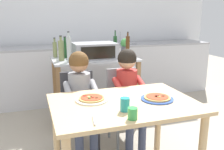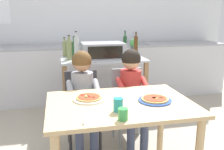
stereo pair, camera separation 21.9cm
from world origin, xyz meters
TOP-DOWN VIEW (x-y plane):
  - ground_plane at (0.00, 1.05)m, footprint 10.83×10.83m
  - back_wall_tiled at (-0.00, 2.69)m, footprint 5.42×0.14m
  - kitchen_counter at (0.00, 2.28)m, footprint 4.88×0.60m
  - kitchen_island_cart at (0.11, 1.32)m, footprint 1.08×0.59m
  - toaster_oven at (0.10, 1.31)m, footprint 0.53×0.38m
  - bottle_squat_spirits at (0.50, 1.18)m, footprint 0.05×0.05m
  - bottle_brown_beer at (-0.24, 1.48)m, footprint 0.07×0.07m
  - bottle_tall_green_wine at (0.46, 1.54)m, footprint 0.05×0.05m
  - bottle_slim_sauce at (-0.37, 1.55)m, footprint 0.05×0.05m
  - bottle_clear_vinegar at (-0.24, 1.18)m, footprint 0.06×0.06m
  - bottle_dark_olive_oil at (-0.32, 1.29)m, footprint 0.07×0.07m
  - potted_herb_plant at (0.54, 1.38)m, footprint 0.12×0.12m
  - dining_table at (0.00, 0.00)m, footprint 1.14×0.80m
  - dining_chair_left at (-0.23, 0.69)m, footprint 0.36×0.36m
  - dining_chair_right at (0.28, 0.70)m, footprint 0.36×0.36m
  - child_in_grey_shirt at (-0.23, 0.57)m, footprint 0.32×0.42m
  - child_in_red_shirt at (0.28, 0.58)m, footprint 0.32×0.42m
  - pizza_plate_white at (-0.23, 0.12)m, footprint 0.26×0.26m
  - pizza_plate_blue_rimmed at (0.28, -0.03)m, footprint 0.27×0.27m
  - drinking_cup_teal at (-0.06, -0.18)m, footprint 0.07×0.07m
  - drinking_cup_green at (-0.07, -0.33)m, footprint 0.07×0.07m
  - serving_spoon at (-0.32, -0.28)m, footprint 0.04×0.14m

SIDE VIEW (x-z plane):
  - ground_plane at x=0.00m, z-range 0.00..0.00m
  - kitchen_counter at x=0.00m, z-range -0.10..1.01m
  - dining_chair_left at x=-0.23m, z-range 0.07..0.89m
  - dining_chair_right at x=0.28m, z-range 0.07..0.89m
  - kitchen_island_cart at x=0.11m, z-range 0.15..1.00m
  - dining_table at x=0.00m, z-range 0.25..0.98m
  - child_in_grey_shirt at x=-0.23m, z-range 0.16..1.19m
  - child_in_red_shirt at x=0.28m, z-range 0.16..1.20m
  - serving_spoon at x=-0.32m, z-range 0.73..0.74m
  - pizza_plate_white at x=-0.23m, z-range 0.72..0.76m
  - pizza_plate_blue_rimmed at x=0.28m, z-range 0.72..0.76m
  - drinking_cup_green at x=-0.07m, z-range 0.73..0.81m
  - drinking_cup_teal at x=-0.06m, z-range 0.73..0.83m
  - toaster_oven at x=0.10m, z-range 0.85..1.05m
  - bottle_slim_sauce at x=-0.37m, z-range 0.83..1.09m
  - bottle_brown_beer at x=-0.24m, z-range 0.83..1.10m
  - potted_herb_plant at x=0.54m, z-range 0.86..1.10m
  - bottle_dark_olive_oil at x=-0.32m, z-range 0.83..1.13m
  - bottle_tall_green_wine at x=0.46m, z-range 0.82..1.15m
  - bottle_squat_spirits at x=0.50m, z-range 0.83..1.17m
  - bottle_clear_vinegar at x=-0.24m, z-range 0.83..1.18m
  - back_wall_tiled at x=0.00m, z-range 0.00..2.70m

